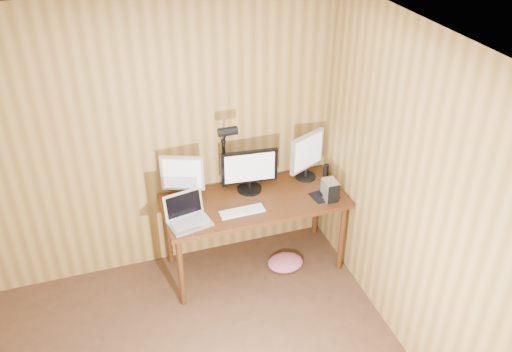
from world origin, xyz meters
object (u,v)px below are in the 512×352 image
mouse (324,194)px  speaker (326,171)px  monitor_left (183,177)px  laptop (187,215)px  desk (252,206)px  hard_drive (330,190)px  monitor_right (307,155)px  keyboard (242,211)px  phone (249,210)px  desk_lamp (226,147)px  monitor_center (249,170)px

mouse → speaker: size_ratio=0.98×
monitor_left → laptop: bearing=-77.5°
desk → hard_drive: size_ratio=9.02×
monitor_right → mouse: monitor_right is taller
keyboard → hard_drive: bearing=-4.2°
monitor_left → phone: size_ratio=3.77×
hard_drive → desk_lamp: bearing=153.7°
monitor_right → laptop: size_ratio=1.19×
speaker → monitor_right: bearing=169.4°
monitor_left → hard_drive: size_ratio=2.37×
laptop → mouse: 1.23m
desk_lamp → hard_drive: bearing=-45.0°
laptop → monitor_left: bearing=71.3°
desk → desk_lamp: 0.61m
monitor_center → desk_lamp: 0.31m
desk → monitor_right: 0.69m
desk_lamp → laptop: bearing=-159.5°
mouse → hard_drive: size_ratio=0.66×
monitor_center → keyboard: size_ratio=1.32×
monitor_center → monitor_right: size_ratio=1.12×
keyboard → phone: bearing=-1.8°
desk → monitor_left: 0.69m
keyboard → mouse: (0.76, 0.01, 0.01)m
keyboard → phone: (0.06, -0.00, -0.00)m
phone → monitor_center: bearing=63.4°
desk_lamp → speaker: bearing=-21.8°
monitor_left → mouse: bearing=3.6°
desk → monitor_right: bearing=12.2°
hard_drive → desk: bearing=157.8°
hard_drive → phone: (-0.73, 0.04, -0.08)m
desk → monitor_right: (0.57, 0.12, 0.36)m
desk → keyboard: size_ratio=4.15×
hard_drive → speaker: size_ratio=1.48×
speaker → laptop: bearing=-168.1°
mouse → keyboard: bearing=-173.7°
hard_drive → desk_lamp: desk_lamp is taller
mouse → laptop: bearing=-175.0°
hard_drive → mouse: bearing=120.0°
phone → keyboard: bearing=171.6°
mouse → desk_lamp: size_ratio=0.17×
desk → speaker: 0.78m
desk → phone: phone is taller
keyboard → desk_lamp: (-0.02, 0.37, 0.43)m
laptop → keyboard: laptop is taller
desk → hard_drive: hard_drive is taller
monitor_center → keyboard: bearing=-112.5°
speaker → desk_lamp: desk_lamp is taller
speaker → desk_lamp: size_ratio=0.17×
monitor_right → mouse: (0.04, -0.34, -0.22)m
monitor_right → desk_lamp: (-0.75, 0.03, 0.19)m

